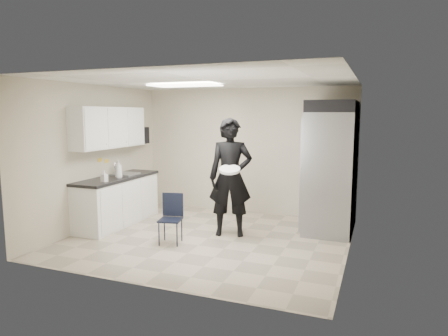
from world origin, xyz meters
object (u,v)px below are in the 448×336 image
at_px(commercial_fridge, 331,172).
at_px(folding_chair, 170,220).
at_px(man_tuxedo, 230,177).
at_px(lower_counter, 118,202).

bearing_deg(commercial_fridge, folding_chair, -142.88).
relative_size(folding_chair, man_tuxedo, 0.39).
distance_m(lower_counter, man_tuxedo, 2.30).
relative_size(commercial_fridge, folding_chair, 2.70).
xyz_separation_m(lower_counter, commercial_fridge, (3.78, 1.07, 0.62)).
distance_m(folding_chair, man_tuxedo, 1.25).
distance_m(commercial_fridge, folding_chair, 2.95).
xyz_separation_m(commercial_fridge, folding_chair, (-2.29, -1.73, -0.66)).
distance_m(lower_counter, folding_chair, 1.63).
xyz_separation_m(lower_counter, man_tuxedo, (2.22, 0.14, 0.58)).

